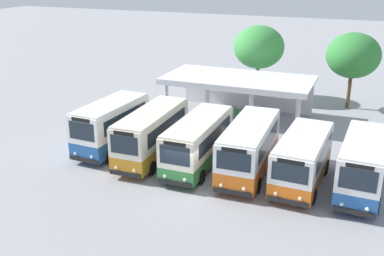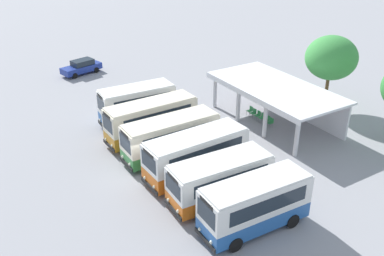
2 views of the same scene
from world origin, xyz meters
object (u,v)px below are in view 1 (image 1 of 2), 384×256
(city_bus_fifth_blue, at_px, (302,158))
(waiting_chair_fifth_seat, at_px, (236,113))
(waiting_chair_far_end_seat, at_px, (243,114))
(waiting_chair_middle_seat, at_px, (223,112))
(city_bus_nearest_orange, at_px, (111,124))
(waiting_chair_fourth_seat, at_px, (230,113))
(city_bus_middle_cream, at_px, (198,141))
(city_bus_far_end_green, at_px, (363,164))
(city_bus_second_in_row, at_px, (152,133))
(waiting_chair_second_from_end, at_px, (216,111))
(waiting_chair_end_by_column, at_px, (210,110))
(city_bus_fourth_amber, at_px, (249,147))

(city_bus_fifth_blue, height_order, waiting_chair_fifth_seat, city_bus_fifth_blue)
(waiting_chair_far_end_seat, bearing_deg, waiting_chair_middle_seat, 179.23)
(city_bus_nearest_orange, bearing_deg, waiting_chair_fourth_seat, 59.61)
(city_bus_middle_cream, distance_m, waiting_chair_fourth_seat, 9.89)
(city_bus_far_end_green, distance_m, waiting_chair_fourth_seat, 14.57)
(city_bus_second_in_row, bearing_deg, city_bus_fifth_blue, -0.63)
(waiting_chair_fifth_seat, bearing_deg, waiting_chair_second_from_end, -177.10)
(city_bus_far_end_green, xyz_separation_m, waiting_chair_second_from_end, (-11.93, 9.69, -1.27))
(city_bus_second_in_row, bearing_deg, city_bus_far_end_green, 0.12)
(city_bus_middle_cream, relative_size, waiting_chair_fifth_seat, 8.71)
(waiting_chair_end_by_column, bearing_deg, waiting_chair_second_from_end, -5.30)
(city_bus_middle_cream, xyz_separation_m, waiting_chair_fourth_seat, (-0.98, 9.77, -1.22))
(city_bus_middle_cream, height_order, city_bus_far_end_green, city_bus_far_end_green)
(city_bus_fifth_blue, relative_size, waiting_chair_end_by_column, 7.97)
(city_bus_fourth_amber, height_order, waiting_chair_middle_seat, city_bus_fourth_amber)
(waiting_chair_far_end_seat, bearing_deg, waiting_chair_second_from_end, -179.78)
(waiting_chair_middle_seat, height_order, waiting_chair_fifth_seat, same)
(waiting_chair_end_by_column, bearing_deg, waiting_chair_far_end_seat, -0.89)
(city_bus_fourth_amber, xyz_separation_m, waiting_chair_far_end_seat, (-3.10, 9.57, -1.27))
(city_bus_second_in_row, bearing_deg, waiting_chair_fourth_seat, 76.84)
(city_bus_fifth_blue, height_order, waiting_chair_end_by_column, city_bus_fifth_blue)
(city_bus_middle_cream, height_order, waiting_chair_fifth_seat, city_bus_middle_cream)
(city_bus_nearest_orange, bearing_deg, city_bus_fifth_blue, -1.75)
(waiting_chair_fifth_seat, bearing_deg, waiting_chair_fourth_seat, -173.55)
(city_bus_middle_cream, xyz_separation_m, city_bus_fifth_blue, (6.53, -0.09, -0.06))
(city_bus_far_end_green, relative_size, waiting_chair_fifth_seat, 7.86)
(waiting_chair_second_from_end, height_order, waiting_chair_fourth_seat, same)
(waiting_chair_second_from_end, bearing_deg, waiting_chair_middle_seat, 3.20)
(city_bus_fifth_blue, height_order, waiting_chair_fourth_seat, city_bus_fifth_blue)
(city_bus_fifth_blue, xyz_separation_m, waiting_chair_fifth_seat, (-6.94, 9.92, -1.16))
(city_bus_second_in_row, height_order, city_bus_middle_cream, city_bus_second_in_row)
(city_bus_fourth_amber, relative_size, waiting_chair_fifth_seat, 8.80)
(city_bus_far_end_green, height_order, waiting_chair_fourth_seat, city_bus_far_end_green)
(city_bus_fourth_amber, xyz_separation_m, waiting_chair_fifth_seat, (-3.68, 9.65, -1.27))
(city_bus_far_end_green, relative_size, waiting_chair_middle_seat, 7.86)
(city_bus_fourth_amber, relative_size, waiting_chair_far_end_seat, 8.80)
(city_bus_far_end_green, xyz_separation_m, waiting_chair_end_by_column, (-12.50, 9.75, -1.27))
(waiting_chair_far_end_seat, bearing_deg, city_bus_fourth_amber, -72.04)
(city_bus_fifth_blue, height_order, waiting_chair_far_end_seat, city_bus_fifth_blue)
(city_bus_fourth_amber, bearing_deg, city_bus_middle_cream, -176.81)
(city_bus_middle_cream, bearing_deg, waiting_chair_fourth_seat, 95.76)
(waiting_chair_fifth_seat, bearing_deg, city_bus_fourth_amber, -69.14)
(city_bus_nearest_orange, xyz_separation_m, waiting_chair_end_by_column, (3.82, 9.49, -1.36))
(city_bus_second_in_row, xyz_separation_m, waiting_chair_far_end_seat, (3.43, 9.73, -1.30))
(waiting_chair_second_from_end, relative_size, waiting_chair_fourth_seat, 1.00)
(waiting_chair_middle_seat, relative_size, waiting_chair_far_end_seat, 1.00)
(waiting_chair_end_by_column, distance_m, waiting_chair_middle_seat, 1.15)
(waiting_chair_middle_seat, relative_size, waiting_chair_fifth_seat, 1.00)
(city_bus_nearest_orange, distance_m, waiting_chair_end_by_column, 10.32)
(city_bus_fourth_amber, distance_m, waiting_chair_far_end_seat, 10.14)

